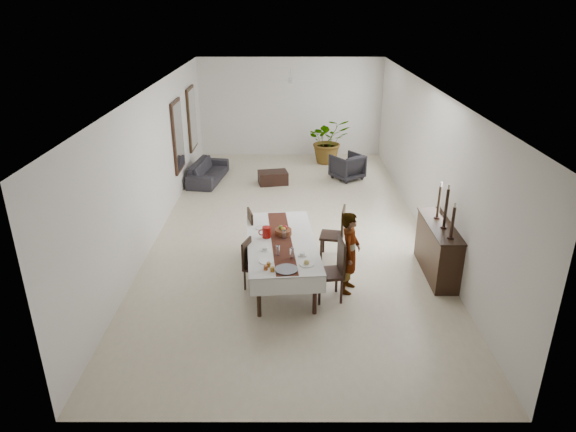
{
  "coord_description": "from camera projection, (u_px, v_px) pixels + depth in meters",
  "views": [
    {
      "loc": [
        -0.07,
        -10.92,
        4.93
      ],
      "look_at": [
        -0.07,
        -1.83,
        1.05
      ],
      "focal_mm": 32.0,
      "sensor_mm": 36.0,
      "label": 1
    }
  ],
  "objects": [
    {
      "name": "plate_near_right",
      "position": [
        306.0,
        264.0,
        8.59
      ],
      "size": [
        0.25,
        0.25,
        0.02
      ],
      "primitive_type": "cylinder",
      "color": "silver",
      "rests_on": "tablecloth_top"
    },
    {
      "name": "wine_glass_near",
      "position": [
        292.0,
        253.0,
        8.79
      ],
      "size": [
        0.07,
        0.07,
        0.18
      ],
      "primitive_type": "cylinder",
      "color": "white",
      "rests_on": "tablecloth_top"
    },
    {
      "name": "chair_left_near_leg_bl",
      "position": [
        268.0,
        275.0,
        9.5
      ],
      "size": [
        0.05,
        0.05,
        0.39
      ],
      "primitive_type": "cylinder",
      "rotation": [
        0.0,
        0.0,
        -0.34
      ],
      "color": "black",
      "rests_on": "floor"
    },
    {
      "name": "chair_right_near_seat",
      "position": [
        329.0,
        274.0,
        8.94
      ],
      "size": [
        0.53,
        0.53,
        0.05
      ],
      "primitive_type": "cube",
      "rotation": [
        0.0,
        0.0,
        1.71
      ],
      "color": "black",
      "rests_on": "chair_right_near_leg_fl"
    },
    {
      "name": "fruit_green",
      "position": [
        281.0,
        227.0,
        9.66
      ],
      "size": [
        0.08,
        0.08,
        0.08
      ],
      "primitive_type": "sphere",
      "color": "#5A7222",
      "rests_on": "fruit_basket"
    },
    {
      "name": "armchair",
      "position": [
        347.0,
        167.0,
        15.01
      ],
      "size": [
        1.13,
        1.13,
        0.75
      ],
      "primitive_type": "imported",
      "rotation": [
        0.0,
        0.0,
        3.76
      ],
      "color": "#262328",
      "rests_on": "floor"
    },
    {
      "name": "fruit_red",
      "position": [
        285.0,
        227.0,
        9.66
      ],
      "size": [
        0.1,
        0.1,
        0.1
      ],
      "primitive_type": "sphere",
      "color": "maroon",
      "rests_on": "fruit_basket"
    },
    {
      "name": "chair_right_near_back",
      "position": [
        341.0,
        256.0,
        8.84
      ],
      "size": [
        0.11,
        0.48,
        0.6
      ],
      "primitive_type": "cube",
      "rotation": [
        0.0,
        0.0,
        1.71
      ],
      "color": "black",
      "rests_on": "chair_right_near_seat"
    },
    {
      "name": "mirror_glass_near",
      "position": [
        179.0,
        136.0,
        13.38
      ],
      "size": [
        0.01,
        0.9,
        1.7
      ],
      "primitive_type": "cube",
      "color": "silver",
      "rests_on": "mirror_frame_near"
    },
    {
      "name": "pitcher_handle",
      "position": [
        262.0,
        232.0,
        9.52
      ],
      "size": [
        0.13,
        0.03,
        0.13
      ],
      "primitive_type": "torus",
      "rotation": [
        1.57,
        0.0,
        0.09
      ],
      "color": "#970E0B",
      "rests_on": "red_pitcher"
    },
    {
      "name": "chair_right_far_back",
      "position": [
        343.0,
        222.0,
        10.22
      ],
      "size": [
        0.13,
        0.47,
        0.59
      ],
      "primitive_type": "cube",
      "rotation": [
        0.0,
        0.0,
        1.38
      ],
      "color": "black",
      "rests_on": "chair_right_far_seat"
    },
    {
      "name": "candlestick_mid_base",
      "position": [
        444.0,
        227.0,
        9.39
      ],
      "size": [
        0.11,
        0.11,
        0.03
      ],
      "primitive_type": "cylinder",
      "color": "black",
      "rests_on": "sideboard_top"
    },
    {
      "name": "serving_tray",
      "position": [
        286.0,
        269.0,
        8.42
      ],
      "size": [
        0.38,
        0.38,
        0.02
      ],
      "primitive_type": "cylinder",
      "color": "#3C3C41",
      "rests_on": "tablecloth_top"
    },
    {
      "name": "candlestick_near_base",
      "position": [
        451.0,
        238.0,
        8.98
      ],
      "size": [
        0.11,
        0.11,
        0.03
      ],
      "primitive_type": "cylinder",
      "color": "black",
      "rests_on": "sideboard_top"
    },
    {
      "name": "bread_near_right",
      "position": [
        306.0,
        262.0,
        8.58
      ],
      "size": [
        0.1,
        0.1,
        0.1
      ],
      "primitive_type": "sphere",
      "color": "#DDC16B",
      "rests_on": "plate_near_right"
    },
    {
      "name": "coffee_table",
      "position": [
        273.0,
        178.0,
        14.68
      ],
      "size": [
        0.9,
        0.69,
        0.36
      ],
      "primitive_type": "cube",
      "rotation": [
        0.0,
        0.0,
        0.19
      ],
      "color": "black",
      "rests_on": "floor"
    },
    {
      "name": "chair_left_near_leg_fl",
      "position": [
        252.0,
        272.0,
        9.6
      ],
      "size": [
        0.05,
        0.05,
        0.39
      ],
      "primitive_type": "cylinder",
      "rotation": [
        0.0,
        0.0,
        -0.34
      ],
      "color": "black",
      "rests_on": "floor"
    },
    {
      "name": "chair_right_near_leg_fr",
      "position": [
        336.0,
        280.0,
        9.24
      ],
      "size": [
        0.05,
        0.05,
        0.47
      ],
      "primitive_type": "cylinder",
      "rotation": [
        0.0,
        0.0,
        0.14
      ],
      "color": "black",
      "rests_on": "floor"
    },
    {
      "name": "chair_left_far_seat",
      "position": [
        260.0,
        236.0,
        10.44
      ],
      "size": [
        0.54,
        0.54,
        0.05
      ],
      "primitive_type": "cube",
      "rotation": [
        0.0,
        0.0,
        -1.31
      ],
      "color": "black",
      "rests_on": "chair_left_far_leg_fl"
    },
    {
      "name": "candlestick_far_candle",
      "position": [
        441.0,
        184.0,
        9.54
      ],
      "size": [
        0.04,
        0.04,
        0.09
      ],
      "primitive_type": "cylinder",
      "color": "beige",
      "rests_on": "candlestick_far_shaft"
    },
    {
      "name": "chair_left_near_leg_br",
      "position": [
        261.0,
        283.0,
        9.22
      ],
      "size": [
        0.05,
        0.05,
        0.39
      ],
      "primitive_type": "cylinder",
      "rotation": [
        0.0,
        0.0,
        -0.34
      ],
      "color": "black",
      "rests_on": "floor"
    },
    {
      "name": "floor",
      "position": [
        291.0,
        227.0,
        11.98
      ],
      "size": [
        6.0,
        12.0,
        0.0
      ],
      "primitive_type": "cube",
      "color": "beige",
      "rests_on": "ground"
    },
    {
      "name": "woman",
      "position": [
        350.0,
        253.0,
        9.09
      ],
      "size": [
        0.51,
        0.64,
        1.53
      ],
      "primitive_type": "imported",
      "rotation": [
        0.0,
        0.0,
        1.29
      ],
      "color": "gray",
      "rests_on": "floor"
    },
    {
      "name": "dining_table_top",
      "position": [
        281.0,
        242.0,
        9.46
      ],
      "size": [
        1.28,
        2.63,
        0.05
      ],
      "primitive_type": "cube",
      "rotation": [
        0.0,
        0.0,
        0.09
      ],
      "color": "black",
      "rests_on": "table_leg_fl"
    },
    {
      "name": "table_leg_bl",
      "position": [
        255.0,
        235.0,
        10.69
      ],
      "size": [
        0.08,
        0.08,
        0.74
      ],
      "primitive_type": "cylinder",
      "rotation": [
        0.0,
        0.0,
        0.09
      ],
      "color": "black",
      "rests_on": "floor"
    },
    {
      "name": "chair_right_far_leg_fr",
      "position": [
        342.0,
        244.0,
        10.62
      ],
      "size": [
        0.05,
        0.05,
        0.46
      ],
      "primitive_type": "cylinder",
      "rotation": [
        0.0,
        0.0,
        -0.19
      ],
      "color": "black",
      "rests_on": "floor"
    },
    {
      "name": "chair_right_near_leg_br",
      "position": [
        315.0,
        282.0,
        9.19
      ],
      "size": [
        0.05,
        0.05,
        0.47
      ],
      "primitive_type": "cylinder",
      "rotation": [
        0.0,
        0.0,
        0.14
      ],
      "color": "black",
      "rests_on": "floor"
    },
    {
      "name": "table_leg_fl",
      "position": [
        259.0,
        297.0,
        8.47
      ],
      "size": [
        0.08,
        0.08,
        0.74
      ],
      "primitive_type": "cylinder",
      "rotation": [
        0.0,
        0.0,
        0.09
      ],
      "color": "black",
      "rests_on": "floor"
    },
    {
      "name": "wall_front",
      "position": [
        294.0,
        315.0,
        5.83
      ],
      "size": [
        6.0,
        0.02,
        3.2
      ],
      "primitive_type": "cube",
      "color": "silver",
      "rests_on": "floor"
    },
    {
      "name": "red_pitcher",
      "position": [
        267.0,
        232.0,
        9.53
      ],
      "size": [
        0.17,
        0.17,
        0.21
      ],
      "primitive_type": "cylinder",
      "rotation": [
        0.0,
        0.0,
        0.09
      ],
      "color": "#960F0A",
      "rests_on": "tablecloth_top"
    },
    {
      "name": "chair_left_far_back",
      "position": [
        250.0,
        224.0,
        10.27
      ],
      "size": [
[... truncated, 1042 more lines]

